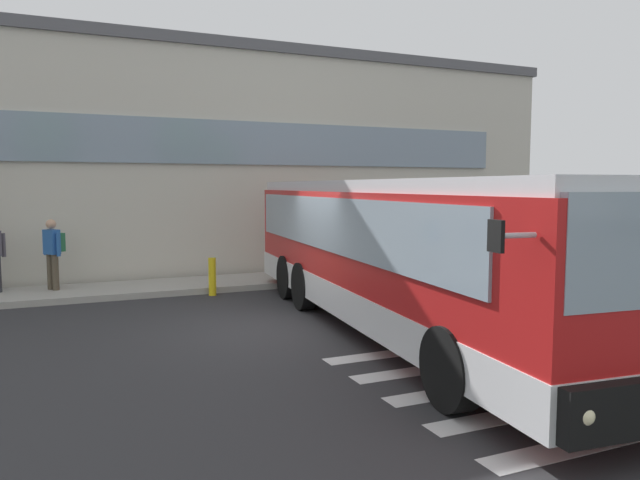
% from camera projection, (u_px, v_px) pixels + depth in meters
% --- Properties ---
extents(ground_plane, '(80.00, 90.00, 0.02)m').
position_uv_depth(ground_plane, '(283.00, 327.00, 11.03)').
color(ground_plane, '#2B2B2D').
rests_on(ground_plane, ground).
extents(bay_paint_stripes, '(4.40, 3.96, 0.01)m').
position_uv_depth(bay_paint_stripes, '(529.00, 379.00, 8.00)').
color(bay_paint_stripes, silver).
rests_on(bay_paint_stripes, ground).
extents(terminal_building, '(24.67, 13.80, 6.67)m').
position_uv_depth(terminal_building, '(152.00, 165.00, 21.06)').
color(terminal_building, beige).
rests_on(terminal_building, ground).
extents(boarding_curb, '(26.87, 2.00, 0.15)m').
position_uv_depth(boarding_curb, '(220.00, 283.00, 15.40)').
color(boarding_curb, '#9E9B93').
rests_on(boarding_curb, ground).
extents(bus_main_foreground, '(4.04, 11.33, 2.70)m').
position_uv_depth(bus_main_foreground, '(404.00, 257.00, 10.57)').
color(bus_main_foreground, red).
rests_on(bus_main_foreground, ground).
extents(passenger_by_doorway, '(0.50, 0.52, 1.68)m').
position_uv_depth(passenger_by_doorway, '(53.00, 249.00, 13.96)').
color(passenger_by_doorway, '#4C4233').
rests_on(passenger_by_doorway, boarding_curb).
extents(safety_bollard_yellow, '(0.18, 0.18, 0.90)m').
position_uv_depth(safety_bollard_yellow, '(212.00, 277.00, 14.08)').
color(safety_bollard_yellow, yellow).
rests_on(safety_bollard_yellow, ground).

